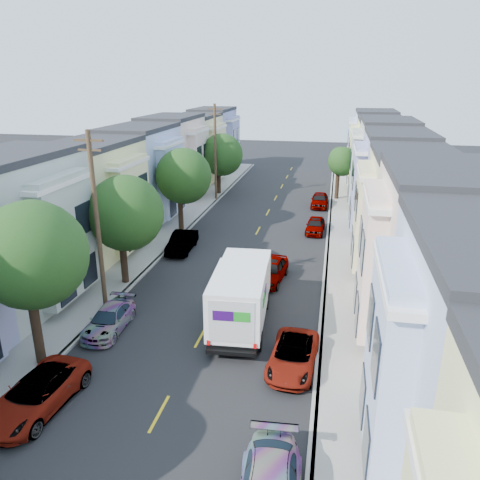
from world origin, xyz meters
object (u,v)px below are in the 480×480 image
at_px(parked_right_c, 315,225).
at_px(tree_c, 124,213).
at_px(tree_d, 182,176).
at_px(lead_sedan, 271,270).
at_px(tree_far_r, 342,162).
at_px(utility_pole_far, 215,152).
at_px(parked_right_d, 320,200).
at_px(utility_pole_near, 97,223).
at_px(parked_left_b, 36,394).
at_px(parked_right_b, 293,356).
at_px(tree_b, 31,255).
at_px(parked_left_d, 182,242).
at_px(parked_left_c, 109,320).
at_px(fedex_truck, 241,294).
at_px(tree_e, 221,155).

bearing_deg(parked_right_c, tree_c, -128.27).
bearing_deg(tree_d, lead_sedan, -45.88).
xyz_separation_m(tree_far_r, utility_pole_far, (-13.19, -2.63, 1.00)).
xyz_separation_m(tree_d, parked_right_d, (11.20, 10.45, -4.09)).
height_order(utility_pole_near, utility_pole_far, same).
relative_size(tree_d, parked_left_b, 1.46).
bearing_deg(parked_right_b, utility_pole_near, 164.50).
bearing_deg(utility_pole_near, tree_b, -90.02).
xyz_separation_m(tree_b, parked_right_b, (11.20, 2.05, -4.84)).
height_order(utility_pole_near, parked_left_d, utility_pole_near).
distance_m(lead_sedan, parked_left_b, 16.17).
bearing_deg(lead_sedan, parked_left_b, -110.67).
relative_size(tree_d, lead_sedan, 1.58).
bearing_deg(parked_left_c, tree_d, 92.03).
bearing_deg(parked_right_b, utility_pole_far, 113.77).
height_order(fedex_truck, parked_right_c, fedex_truck).
height_order(tree_d, parked_left_d, tree_d).
distance_m(tree_b, utility_pole_near, 5.84).
height_order(tree_far_r, fedex_truck, tree_far_r).
bearing_deg(tree_e, parked_left_b, -87.84).
xyz_separation_m(lead_sedan, parked_left_c, (-7.44, -8.00, -0.12)).
bearing_deg(tree_far_r, lead_sedan, -100.76).
bearing_deg(fedex_truck, tree_b, -150.03).
xyz_separation_m(fedex_truck, parked_left_d, (-6.69, 10.31, -1.13)).
relative_size(utility_pole_far, parked_left_d, 2.31).
bearing_deg(fedex_truck, tree_e, 101.78).
bearing_deg(fedex_truck, parked_right_c, 75.74).
distance_m(parked_left_b, parked_right_b, 10.95).
xyz_separation_m(tree_c, fedex_truck, (8.09, -3.77, -2.91)).
distance_m(tree_d, utility_pole_near, 14.81).
xyz_separation_m(tree_c, lead_sedan, (8.84, 2.33, -4.02)).
bearing_deg(lead_sedan, parked_right_c, 84.38).
bearing_deg(parked_left_c, parked_right_b, -11.25).
relative_size(tree_d, fedex_truck, 1.04).
relative_size(tree_d, parked_left_c, 1.75).
distance_m(fedex_truck, parked_left_b, 10.70).
xyz_separation_m(tree_b, fedex_truck, (8.09, 5.42, -3.61)).
bearing_deg(tree_far_r, tree_b, -110.95).
distance_m(tree_c, parked_left_d, 7.80).
bearing_deg(tree_b, parked_right_c, 63.38).
xyz_separation_m(tree_c, parked_left_d, (1.40, 6.53, -4.04)).
bearing_deg(parked_left_d, tree_c, -104.43).
bearing_deg(parked_right_c, parked_left_c, -115.35).
bearing_deg(tree_d, parked_right_d, 43.00).
bearing_deg(tree_c, parked_left_c, -76.11).
distance_m(tree_c, utility_pole_near, 3.39).
distance_m(tree_b, parked_left_c, 6.16).
distance_m(tree_b, tree_d, 20.65).
bearing_deg(parked_right_b, parked_left_b, -150.33).
bearing_deg(parked_right_c, lead_sedan, -100.17).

